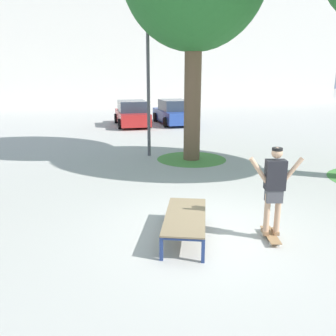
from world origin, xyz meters
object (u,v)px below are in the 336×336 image
skater (274,185)px  car_red (132,114)px  skate_box (185,217)px  car_blue (174,113)px  skateboard (270,235)px  light_post (148,52)px

skater → car_red: 15.92m
skate_box → car_blue: size_ratio=0.48×
skateboard → car_red: car_red is taller
skateboard → skater: size_ratio=0.49×
skater → car_red: (-0.65, 15.91, -0.38)m
skateboard → car_red: 15.93m
car_blue → light_post: size_ratio=0.73×
skate_box → light_post: light_post is taller
skateboard → skater: (0.00, 0.00, 0.99)m
car_blue → light_post: light_post is taller
skater → skateboard: bearing=-102.5°
skater → light_post: (-1.04, 7.60, 2.75)m
skater → light_post: size_ratio=0.29×
car_red → light_post: bearing=-92.7°
car_blue → car_red: bearing=-176.2°
skateboard → light_post: size_ratio=0.14×
skateboard → car_blue: size_ratio=0.19×
skate_box → skateboard: skate_box is taller
skate_box → light_post: 7.96m
car_red → light_post: 8.89m
car_red → car_blue: size_ratio=0.98×
skateboard → light_post: bearing=97.8°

